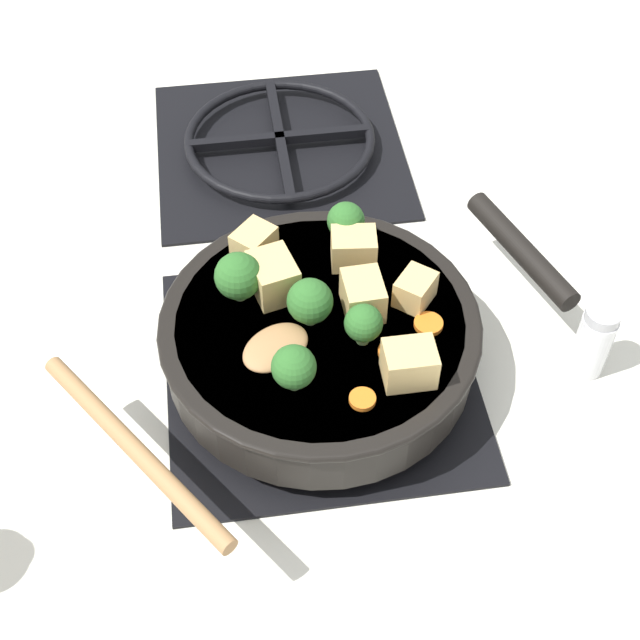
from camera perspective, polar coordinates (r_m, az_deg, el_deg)
The scene contains 20 objects.
ground_plane at distance 0.91m, azimuth -0.00°, elevation -3.40°, with size 2.40×2.40×0.00m, color silver.
front_burner_grate at distance 0.90m, azimuth -0.00°, elevation -2.94°, with size 0.31×0.31×0.03m.
rear_burner_grate at distance 1.15m, azimuth -2.58°, elevation 11.23°, with size 0.31×0.31×0.03m.
skillet_pan at distance 0.86m, azimuth 0.14°, elevation -1.02°, with size 0.42×0.31×0.06m.
wooden_spoon at distance 0.78m, azimuth -7.89°, elevation -5.35°, with size 0.25×0.24×0.02m.
tofu_cube_center_large at distance 0.89m, azimuth -4.24°, elevation 4.91°, with size 0.04×0.03×0.03m, color #DBB770.
tofu_cube_near_handle at distance 0.86m, azimuth -3.00°, elevation 2.79°, with size 0.05×0.04×0.04m, color #DBB770.
tofu_cube_east_chunk at distance 0.86m, azimuth 6.11°, elevation 1.96°, with size 0.04×0.03×0.03m, color #DBB770.
tofu_cube_west_chunk at distance 0.79m, azimuth 5.74°, elevation -2.81°, with size 0.05×0.04×0.04m, color #DBB770.
tofu_cube_back_piece at distance 0.89m, azimuth 2.17°, elevation 4.59°, with size 0.04×0.04×0.04m, color #DBB770.
tofu_cube_front_piece at distance 0.84m, azimuth 2.77°, elevation 1.57°, with size 0.05×0.04×0.04m, color #DBB770.
broccoli_floret_near_spoon at distance 0.90m, azimuth 1.67°, elevation 6.35°, with size 0.04×0.04×0.05m.
broccoli_floret_center_top at distance 0.85m, azimuth -5.24°, elevation 2.80°, with size 0.05×0.05×0.05m.
broccoli_floret_east_rim at distance 0.83m, azimuth -0.69°, elevation 1.40°, with size 0.04×0.04×0.05m.
broccoli_floret_west_rim at distance 0.81m, azimuth 2.80°, elevation -0.23°, with size 0.04×0.04×0.04m.
broccoli_floret_north_edge at distance 0.78m, azimuth -1.69°, elevation -3.04°, with size 0.04×0.04×0.05m.
carrot_slice_orange_thin at distance 0.79m, azimuth 2.73°, elevation -5.08°, with size 0.02×0.02×0.01m, color orange.
carrot_slice_near_center at distance 0.82m, azimuth 4.69°, elevation -2.04°, with size 0.03×0.03×0.01m, color orange.
carrot_slice_edge_slice at distance 0.84m, azimuth 6.96°, elevation -0.25°, with size 0.03×0.03×0.01m, color orange.
salt_shaker at distance 0.92m, azimuth 17.11°, elevation -1.28°, with size 0.04×0.04×0.09m.
Camera 1 is at (-0.08, -0.54, 0.72)m, focal length 50.00 mm.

